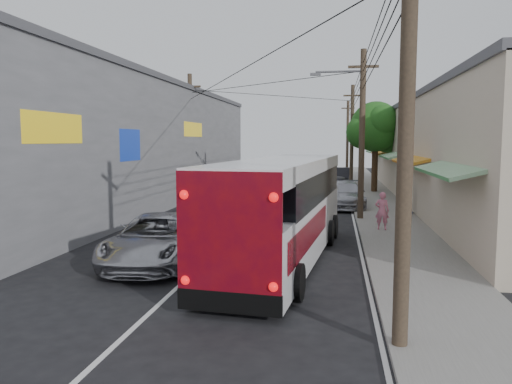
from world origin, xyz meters
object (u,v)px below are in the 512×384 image
coach_bus (284,208)px  jeepney (157,239)px  parked_car_far (341,177)px  pedestrian_near (382,211)px  parked_suv (346,195)px  parked_car_mid (333,188)px  pedestrian_far (407,199)px

coach_bus → jeepney: size_ratio=2.08×
parked_car_far → pedestrian_near: (1.46, -21.92, 0.15)m
parked_suv → parked_car_mid: bearing=101.9°
jeepney → pedestrian_far: 14.61m
coach_bus → parked_car_mid: size_ratio=2.34×
coach_bus → pedestrian_near: 6.53m
coach_bus → parked_car_far: (2.07, 27.36, -0.91)m
parked_car_far → pedestrian_near: size_ratio=2.92×
coach_bus → parked_car_far: coach_bus is taller
parked_car_mid → pedestrian_far: bearing=-50.8°
coach_bus → jeepney: bearing=-158.8°
jeepney → pedestrian_near: (7.33, 6.49, 0.15)m
coach_bus → parked_suv: coach_bus is taller
coach_bus → parked_car_far: size_ratio=2.47×
pedestrian_near → pedestrian_far: size_ratio=1.09×
parked_car_mid → parked_car_far: bearing=91.9°
coach_bus → parked_car_far: bearing=91.5°
coach_bus → pedestrian_near: size_ratio=7.21×
parked_car_far → pedestrian_far: (3.13, -16.90, 0.08)m
coach_bus → parked_suv: (2.19, 13.02, -0.94)m
parked_suv → coach_bus: bearing=-101.5°
parked_car_far → pedestrian_far: size_ratio=3.19×
jeepney → parked_car_far: size_ratio=1.19×
jeepney → pedestrian_near: 9.80m
pedestrian_near → pedestrian_far: pedestrian_near is taller
parked_suv → parked_car_far: size_ratio=1.09×
jeepney → parked_car_far: jeepney is taller
parked_car_mid → coach_bus: bearing=-90.5°
pedestrian_near → parked_suv: bearing=-70.1°
parked_suv → pedestrian_near: (1.33, -7.57, 0.18)m
parked_suv → parked_car_far: bearing=88.6°
jeepney → parked_car_far: bearing=73.8°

